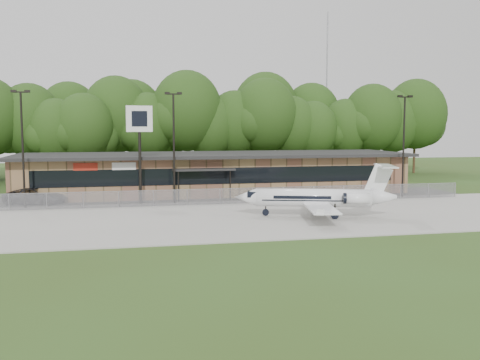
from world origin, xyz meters
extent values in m
plane|color=#344518|center=(0.00, 0.00, 0.00)|extent=(160.00, 160.00, 0.00)
cube|color=#9E9B93|center=(0.00, 8.00, 0.04)|extent=(64.00, 18.00, 0.08)
cube|color=#383835|center=(0.00, 19.50, 0.03)|extent=(50.00, 9.00, 0.06)
cube|color=olive|center=(0.00, 24.00, 2.00)|extent=(40.00, 10.00, 4.00)
cube|color=black|center=(0.00, 18.98, 2.30)|extent=(36.00, 0.08, 1.60)
cube|color=black|center=(0.00, 23.50, 4.15)|extent=(41.00, 11.50, 0.30)
cube|color=black|center=(-2.00, 18.40, 3.00)|extent=(6.00, 1.60, 0.20)
cube|color=maroon|center=(-13.00, 18.95, 3.40)|extent=(2.20, 0.06, 0.70)
cube|color=silver|center=(-9.50, 18.95, 3.40)|extent=(2.20, 0.06, 0.70)
cube|color=gray|center=(0.00, 15.00, 0.75)|extent=(46.00, 0.03, 1.50)
cube|color=gray|center=(0.00, 15.00, 1.50)|extent=(46.00, 0.04, 0.04)
cylinder|color=gray|center=(22.00, 48.00, 12.50)|extent=(0.20, 0.20, 25.00)
cylinder|color=black|center=(-18.00, 16.50, 5.00)|extent=(0.18, 0.18, 10.00)
cube|color=black|center=(-18.00, 16.50, 10.05)|extent=(1.20, 0.12, 0.12)
cube|color=black|center=(-18.55, 16.50, 10.12)|extent=(0.45, 0.30, 0.22)
cube|color=black|center=(-17.45, 16.50, 10.12)|extent=(0.45, 0.30, 0.22)
cylinder|color=black|center=(-5.00, 16.50, 5.00)|extent=(0.18, 0.18, 10.00)
cube|color=black|center=(-5.00, 16.50, 10.05)|extent=(1.20, 0.12, 0.12)
cube|color=black|center=(-5.55, 16.50, 10.12)|extent=(0.45, 0.30, 0.22)
cube|color=black|center=(-4.45, 16.50, 10.12)|extent=(0.45, 0.30, 0.22)
cylinder|color=black|center=(18.00, 16.50, 5.00)|extent=(0.18, 0.18, 10.00)
cube|color=black|center=(18.00, 16.50, 10.05)|extent=(1.20, 0.12, 0.12)
cube|color=black|center=(17.45, 16.50, 10.12)|extent=(0.45, 0.30, 0.22)
cube|color=black|center=(18.55, 16.50, 10.12)|extent=(0.45, 0.30, 0.22)
cylinder|color=white|center=(4.90, 6.65, 1.50)|extent=(8.87, 3.94, 1.41)
cone|color=white|center=(-0.17, 8.20, 1.50)|extent=(2.10, 1.87, 1.41)
cone|color=white|center=(10.06, 5.07, 1.64)|extent=(2.27, 1.92, 1.41)
cube|color=white|center=(4.47, 3.73, 1.11)|extent=(3.41, 5.64, 0.11)
cube|color=white|center=(6.18, 9.31, 1.11)|extent=(3.41, 5.64, 0.11)
cylinder|color=white|center=(7.62, 4.66, 1.64)|extent=(2.09, 1.33, 0.80)
cylinder|color=white|center=(8.27, 6.78, 1.64)|extent=(2.09, 1.33, 0.80)
cube|color=white|center=(9.64, 5.20, 2.92)|extent=(2.11, 0.75, 2.66)
cube|color=white|center=(10.15, 5.05, 4.02)|extent=(2.29, 4.23, 0.09)
cube|color=black|center=(0.42, 8.02, 1.75)|extent=(1.16, 1.27, 0.44)
cube|color=black|center=(6.43, 6.19, 0.31)|extent=(1.30, 2.24, 0.62)
cylinder|color=black|center=(1.35, 7.74, 0.31)|extent=(0.66, 0.66, 0.19)
imported|color=#323134|center=(-17.48, 18.97, 0.77)|extent=(6.03, 4.05, 1.54)
cylinder|color=black|center=(-8.06, 16.80, 4.28)|extent=(0.28, 0.28, 8.57)
cube|color=silver|center=(-8.06, 16.80, 7.82)|extent=(2.37, 0.53, 2.36)
cube|color=black|center=(-8.04, 16.66, 7.82)|extent=(1.39, 0.20, 1.39)
camera|label=1|loc=(-9.42, -32.49, 7.07)|focal=40.00mm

